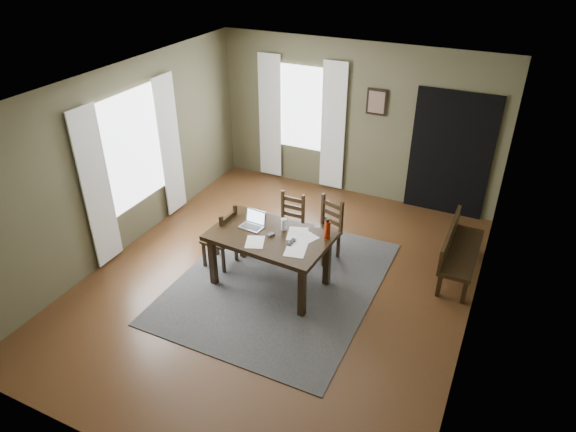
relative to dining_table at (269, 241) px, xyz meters
The scene contains 25 objects.
ground 0.71m from the dining_table, 45.09° to the left, with size 5.00×6.00×0.01m.
room_shell 1.11m from the dining_table, 45.09° to the left, with size 5.02×6.02×2.71m.
rug 0.70m from the dining_table, 45.09° to the left, with size 2.60×3.20×0.01m.
dining_table is the anchor object (origin of this frame).
chair_end 0.86m from the dining_table, behind, with size 0.42×0.42×0.93m.
chair_back_left 0.94m from the dining_table, 98.51° to the left, with size 0.39×0.39×0.89m.
chair_back_right 1.06m from the dining_table, 65.34° to the left, with size 0.52×0.52×0.93m.
bench 2.60m from the dining_table, 30.14° to the left, with size 0.43×1.34×0.76m.
laptop 0.35m from the dining_table, 158.76° to the left, with size 0.33×0.27×0.21m.
computer_mouse 0.12m from the dining_table, 17.61° to the right, with size 0.05×0.09×0.03m, color #3F3F42.
tv_remote 0.36m from the dining_table, ahead, with size 0.05×0.17×0.02m, color black.
drinking_glass 0.29m from the dining_table, 60.26° to the left, with size 0.07×0.07×0.16m, color silver.
water_bottle 0.79m from the dining_table, 20.59° to the left, with size 0.09×0.09×0.28m.
paper_b 0.50m from the dining_table, 20.19° to the right, with size 0.25×0.33×0.00m, color white.
paper_c 0.38m from the dining_table, 29.27° to the left, with size 0.26×0.33×0.00m, color white.
paper_d 0.49m from the dining_table, 15.77° to the left, with size 0.23×0.30×0.00m, color white.
paper_e 0.26m from the dining_table, 111.52° to the right, with size 0.23×0.30×0.00m, color white.
window_left 2.52m from the dining_table, behind, with size 0.01×1.30×1.70m.
window_back 3.28m from the dining_table, 106.64° to the left, with size 1.00×0.01×1.50m.
curtain_left_near 2.46m from the dining_table, 167.24° to the right, with size 0.03×0.48×2.30m.
curtain_left_far 2.65m from the dining_table, 154.81° to the left, with size 0.03×0.48×2.30m.
curtain_back_left 3.43m from the dining_table, 116.87° to the left, with size 0.44×0.03×2.30m.
curtain_back_right 3.08m from the dining_table, 95.54° to the left, with size 0.44×0.03×2.30m.
framed_picture 3.26m from the dining_table, 81.86° to the left, with size 0.34×0.03×0.44m.
doorway_back 3.53m from the dining_table, 60.40° to the left, with size 1.30×0.03×2.10m.
Camera 1 is at (2.56, -5.09, 4.41)m, focal length 32.00 mm.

